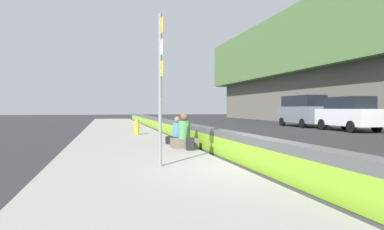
{
  "coord_description": "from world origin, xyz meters",
  "views": [
    {
      "loc": [
        -7.53,
        3.47,
        1.51
      ],
      "look_at": [
        10.55,
        -0.99,
        1.16
      ],
      "focal_mm": 32.73,
      "sensor_mm": 36.0,
      "label": 1
    }
  ],
  "objects_px": {
    "route_sign_post": "(160,78)",
    "seated_person_middle": "(177,135)",
    "backpack": "(190,144)",
    "fire_hydrant": "(137,126)",
    "seated_person_foreground": "(184,137)",
    "parked_car_third": "(348,113)",
    "parked_car_fourth": "(303,110)"
  },
  "relations": [
    {
      "from": "backpack",
      "to": "parked_car_fourth",
      "type": "distance_m",
      "value": 19.6
    },
    {
      "from": "fire_hydrant",
      "to": "parked_car_third",
      "type": "xyz_separation_m",
      "value": [
        1.72,
        -14.09,
        0.6
      ]
    },
    {
      "from": "backpack",
      "to": "parked_car_third",
      "type": "xyz_separation_m",
      "value": [
        8.94,
        -12.97,
        0.85
      ]
    },
    {
      "from": "seated_person_middle",
      "to": "seated_person_foreground",
      "type": "bearing_deg",
      "value": 178.63
    },
    {
      "from": "seated_person_foreground",
      "to": "parked_car_fourth",
      "type": "bearing_deg",
      "value": -43.25
    },
    {
      "from": "route_sign_post",
      "to": "seated_person_middle",
      "type": "relative_size",
      "value": 3.42
    },
    {
      "from": "backpack",
      "to": "fire_hydrant",
      "type": "bearing_deg",
      "value": 8.87
    },
    {
      "from": "route_sign_post",
      "to": "parked_car_third",
      "type": "distance_m",
      "value": 18.69
    },
    {
      "from": "seated_person_middle",
      "to": "parked_car_third",
      "type": "distance_m",
      "value": 14.69
    },
    {
      "from": "backpack",
      "to": "parked_car_fourth",
      "type": "height_order",
      "value": "parked_car_fourth"
    },
    {
      "from": "route_sign_post",
      "to": "parked_car_fourth",
      "type": "xyz_separation_m",
      "value": [
        17.54,
        -14.47,
        -0.88
      ]
    },
    {
      "from": "route_sign_post",
      "to": "fire_hydrant",
      "type": "distance_m",
      "value": 10.28
    },
    {
      "from": "route_sign_post",
      "to": "fire_hydrant",
      "type": "height_order",
      "value": "route_sign_post"
    },
    {
      "from": "seated_person_foreground",
      "to": "parked_car_third",
      "type": "bearing_deg",
      "value": -57.73
    },
    {
      "from": "seated_person_foreground",
      "to": "backpack",
      "type": "relative_size",
      "value": 3.03
    },
    {
      "from": "seated_person_middle",
      "to": "parked_car_third",
      "type": "xyz_separation_m",
      "value": [
        6.83,
        -12.98,
        0.71
      ]
    },
    {
      "from": "parked_car_fourth",
      "to": "route_sign_post",
      "type": "bearing_deg",
      "value": 140.48
    },
    {
      "from": "backpack",
      "to": "seated_person_middle",
      "type": "bearing_deg",
      "value": 0.29
    },
    {
      "from": "backpack",
      "to": "route_sign_post",
      "type": "bearing_deg",
      "value": 153.82
    },
    {
      "from": "seated_person_foreground",
      "to": "parked_car_third",
      "type": "height_order",
      "value": "parked_car_third"
    },
    {
      "from": "fire_hydrant",
      "to": "parked_car_fourth",
      "type": "relative_size",
      "value": 0.17
    },
    {
      "from": "seated_person_foreground",
      "to": "backpack",
      "type": "distance_m",
      "value": 0.74
    },
    {
      "from": "parked_car_fourth",
      "to": "seated_person_middle",
      "type": "bearing_deg",
      "value": 133.82
    },
    {
      "from": "fire_hydrant",
      "to": "parked_car_third",
      "type": "bearing_deg",
      "value": -83.05
    },
    {
      "from": "seated_person_foreground",
      "to": "seated_person_middle",
      "type": "bearing_deg",
      "value": -1.37
    },
    {
      "from": "route_sign_post",
      "to": "seated_person_foreground",
      "type": "bearing_deg",
      "value": -20.92
    },
    {
      "from": "seated_person_foreground",
      "to": "backpack",
      "type": "height_order",
      "value": "seated_person_foreground"
    },
    {
      "from": "seated_person_middle",
      "to": "parked_car_fourth",
      "type": "xyz_separation_m",
      "value": [
        12.51,
        -13.04,
        0.88
      ]
    },
    {
      "from": "route_sign_post",
      "to": "seated_person_foreground",
      "type": "distance_m",
      "value": 4.26
    },
    {
      "from": "seated_person_middle",
      "to": "backpack",
      "type": "height_order",
      "value": "seated_person_middle"
    },
    {
      "from": "seated_person_foreground",
      "to": "parked_car_fourth",
      "type": "xyz_separation_m",
      "value": [
        13.89,
        -13.07,
        0.83
      ]
    },
    {
      "from": "route_sign_post",
      "to": "parked_car_third",
      "type": "relative_size",
      "value": 0.75
    }
  ]
}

